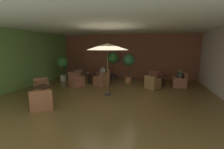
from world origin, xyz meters
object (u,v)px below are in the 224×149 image
(potted_tree_left_corner, at_px, (113,60))
(patron_blue_shirt, at_px, (103,71))
(armchair_front_right_north, at_px, (155,78))
(cafe_table_front_left, at_px, (89,76))
(armchair_front_left_north, at_px, (102,81))
(potted_tree_mid_right, at_px, (129,63))
(armchair_front_left_south, at_px, (80,76))
(armchair_front_right_south, at_px, (180,82))
(cafe_table_front_right, at_px, (162,79))
(armchair_mid_center_north, at_px, (42,101))
(patio_umbrella_tall_red, at_px, (107,47))
(potted_tree_mid_left, at_px, (63,65))
(cafe_table_mid_center, at_px, (44,89))
(armchair_front_left_west, at_px, (76,81))
(armchair_mid_center_east, at_px, (42,88))
(iced_drink_cup, at_px, (88,73))
(armchair_front_left_east, at_px, (103,76))
(armchair_front_right_east, at_px, (152,84))
(patron_by_window, at_px, (179,75))

(potted_tree_left_corner, distance_m, patron_blue_shirt, 1.31)
(armchair_front_right_north, distance_m, patron_blue_shirt, 3.77)
(cafe_table_front_left, relative_size, armchair_front_right_north, 0.73)
(armchair_front_left_north, bearing_deg, cafe_table_front_left, 155.13)
(armchair_front_right_north, height_order, potted_tree_mid_right, potted_tree_mid_right)
(armchair_front_left_south, relative_size, armchair_front_right_south, 1.14)
(potted_tree_left_corner, bearing_deg, armchair_front_left_south, -150.52)
(patron_blue_shirt, bearing_deg, cafe_table_front_left, -126.96)
(armchair_front_left_south, xyz_separation_m, cafe_table_front_right, (5.84, -0.26, 0.19))
(armchair_mid_center_north, height_order, patron_blue_shirt, patron_blue_shirt)
(patio_umbrella_tall_red, distance_m, potted_tree_mid_left, 4.91)
(cafe_table_mid_center, relative_size, potted_tree_mid_right, 0.37)
(potted_tree_left_corner, bearing_deg, armchair_mid_center_north, -100.70)
(armchair_front_left_west, xyz_separation_m, armchair_front_right_north, (4.87, 2.32, -0.02))
(armchair_mid_center_north, height_order, armchair_mid_center_east, armchair_mid_center_north)
(armchair_front_left_north, bearing_deg, cafe_table_front_right, 12.05)
(armchair_front_right_south, distance_m, cafe_table_mid_center, 7.78)
(armchair_front_right_south, relative_size, iced_drink_cup, 7.97)
(armchair_front_left_east, bearing_deg, armchair_front_left_south, -168.05)
(armchair_front_left_north, distance_m, patron_blue_shirt, 1.51)
(cafe_table_mid_center, bearing_deg, armchair_front_right_east, 33.62)
(cafe_table_front_right, distance_m, armchair_mid_center_north, 7.02)
(armchair_mid_center_north, relative_size, patron_by_window, 1.52)
(cafe_table_mid_center, bearing_deg, armchair_front_right_south, 32.56)
(armchair_front_left_south, distance_m, armchair_front_right_east, 5.36)
(armchair_front_right_north, relative_size, patron_blue_shirt, 1.60)
(cafe_table_front_right, bearing_deg, potted_tree_mid_left, -178.08)
(cafe_table_front_right, height_order, armchair_mid_center_north, armchair_mid_center_north)
(cafe_table_front_right, relative_size, iced_drink_cup, 5.95)
(armchair_front_left_east, height_order, potted_tree_left_corner, potted_tree_left_corner)
(armchair_front_left_east, relative_size, armchair_front_right_east, 1.03)
(armchair_front_left_west, height_order, potted_tree_mid_right, potted_tree_mid_right)
(patron_blue_shirt, height_order, iced_drink_cup, patron_blue_shirt)
(armchair_mid_center_east, bearing_deg, potted_tree_mid_left, 100.99)
(armchair_front_right_east, relative_size, iced_drink_cup, 9.29)
(patron_by_window, relative_size, iced_drink_cup, 6.35)
(armchair_front_left_south, height_order, potted_tree_mid_right, potted_tree_mid_right)
(armchair_front_left_north, relative_size, armchair_mid_center_east, 0.98)
(armchair_front_left_south, height_order, iced_drink_cup, armchair_front_left_south)
(armchair_front_left_north, distance_m, cafe_table_front_right, 3.85)
(armchair_front_right_south, height_order, potted_tree_mid_right, potted_tree_mid_right)
(armchair_front_left_north, bearing_deg, armchair_front_right_north, 27.53)
(cafe_table_front_right, bearing_deg, armchair_front_right_north, 114.03)
(cafe_table_mid_center, bearing_deg, potted_tree_mid_right, 53.33)
(cafe_table_front_right, bearing_deg, iced_drink_cup, -175.72)
(armchair_front_right_north, relative_size, potted_tree_mid_right, 0.49)
(potted_tree_left_corner, xyz_separation_m, patron_blue_shirt, (-0.55, -0.93, -0.73))
(armchair_mid_center_north, xyz_separation_m, potted_tree_mid_right, (2.65, 5.43, 1.09))
(armchair_front_left_west, xyz_separation_m, patron_by_window, (6.28, 1.45, 0.40))
(armchair_front_left_south, relative_size, patron_blue_shirt, 1.60)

